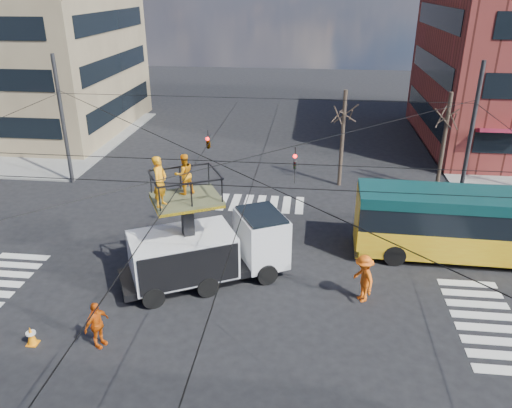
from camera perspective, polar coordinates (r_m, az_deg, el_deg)
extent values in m
plane|color=black|center=(20.33, -3.55, -11.35)|extent=(120.00, 120.00, 0.00)
cube|color=slate|center=(45.93, -25.61, 6.89)|extent=(18.00, 18.00, 0.12)
cube|color=black|center=(44.41, -15.18, 10.94)|extent=(0.12, 13.60, 1.50)
cube|color=black|center=(43.83, -15.66, 15.17)|extent=(0.12, 13.60, 1.50)
cube|color=black|center=(43.49, -16.17, 19.50)|extent=(0.12, 13.60, 1.50)
cube|color=black|center=(42.31, 18.79, 10.04)|extent=(0.12, 13.60, 1.58)
cube|color=black|center=(41.68, 19.44, 14.70)|extent=(0.12, 13.60, 1.57)
cube|color=black|center=(41.34, 20.14, 19.46)|extent=(0.12, 13.60, 1.57)
cylinder|color=#2D2D30|center=(30.66, 23.35, 7.39)|extent=(0.24, 0.24, 8.00)
cylinder|color=#2D2D30|center=(33.01, -21.19, 8.81)|extent=(0.24, 0.24, 8.00)
cylinder|color=black|center=(29.11, 0.26, 12.00)|extent=(24.00, 0.03, 0.03)
cylinder|color=black|center=(17.60, -4.04, 4.53)|extent=(24.02, 24.02, 0.03)
cylinder|color=black|center=(17.60, -4.04, 4.53)|extent=(24.02, 24.02, 0.03)
cylinder|color=black|center=(16.60, -4.74, 2.18)|extent=(24.00, 0.03, 0.03)
cylinder|color=black|center=(18.81, -3.36, 4.88)|extent=(24.00, 0.03, 0.03)
cylinder|color=black|center=(17.98, -7.77, 3.44)|extent=(0.03, 24.00, 0.03)
cylinder|color=black|center=(17.56, -0.14, 3.16)|extent=(0.03, 24.00, 0.03)
imported|color=black|center=(20.43, 4.48, 4.93)|extent=(0.16, 0.20, 1.00)
imported|color=black|center=(22.72, -5.49, 7.53)|extent=(0.26, 1.24, 0.50)
cylinder|color=#382B21|center=(31.12, 9.83, 7.31)|extent=(0.24, 0.24, 6.00)
cylinder|color=#382B21|center=(32.05, 20.66, 6.60)|extent=(0.24, 0.24, 6.00)
cube|color=black|center=(21.58, -5.89, -7.41)|extent=(7.23, 5.15, 0.30)
cube|color=white|center=(21.77, 0.63, -3.94)|extent=(2.70, 2.96, 2.20)
cube|color=black|center=(21.40, 0.64, -2.05)|extent=(2.47, 2.78, 0.80)
cube|color=white|center=(20.96, -8.38, -5.72)|extent=(4.88, 4.14, 1.80)
cylinder|color=black|center=(21.33, 1.24, -8.00)|extent=(0.96, 0.72, 0.90)
cylinder|color=black|center=(23.18, -0.88, -5.18)|extent=(0.96, 0.72, 0.90)
cylinder|color=black|center=(20.65, -5.57, -9.31)|extent=(0.96, 0.72, 0.90)
cylinder|color=black|center=(22.55, -7.14, -6.27)|extent=(0.96, 0.72, 0.90)
cylinder|color=black|center=(20.32, -11.66, -10.36)|extent=(0.96, 0.72, 0.90)
cylinder|color=black|center=(22.25, -12.68, -7.17)|extent=(0.96, 0.72, 0.90)
cube|color=black|center=(20.44, -7.76, -2.63)|extent=(0.61, 0.61, 2.53)
cube|color=#505332|center=(19.91, -7.96, 0.63)|extent=(3.27, 3.05, 0.12)
cube|color=yellow|center=(19.96, -7.94, 0.31)|extent=(3.27, 3.05, 0.12)
imported|color=#FF9A10|center=(18.91, -10.93, 2.54)|extent=(0.59, 0.79, 1.97)
imported|color=#FF9A10|center=(19.95, -8.22, 3.40)|extent=(1.02, 0.98, 1.65)
cube|color=orange|center=(25.15, 24.46, -3.76)|extent=(11.52, 2.90, 1.30)
cube|color=black|center=(24.66, 24.93, -1.28)|extent=(11.52, 2.85, 1.10)
cube|color=#0B3434|center=(24.36, 25.25, 0.42)|extent=(11.52, 2.90, 0.50)
cube|color=orange|center=(23.81, 11.68, -1.77)|extent=(0.32, 2.48, 2.80)
cube|color=black|center=(24.32, 11.34, -4.20)|extent=(0.22, 2.60, 0.30)
cube|color=gold|center=(23.31, 12.18, 0.99)|extent=(0.14, 1.60, 0.35)
cylinder|color=black|center=(23.44, 15.55, -5.65)|extent=(1.01, 0.33, 1.00)
cylinder|color=black|center=(25.51, 14.98, -3.05)|extent=(1.01, 0.33, 1.00)
cone|color=orange|center=(19.82, -24.31, -13.54)|extent=(0.36, 0.36, 0.73)
imported|color=#E55E0E|center=(18.62, -17.74, -13.02)|extent=(0.82, 1.13, 1.78)
imported|color=#EF5B0F|center=(20.43, 12.16, -8.31)|extent=(1.20, 1.50, 2.03)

